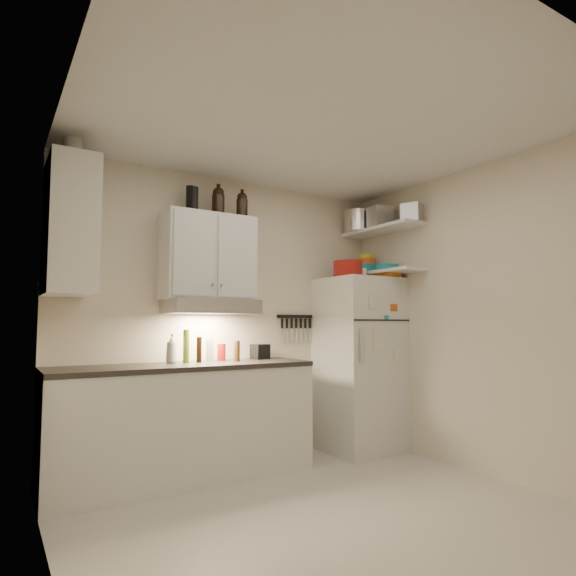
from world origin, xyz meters
TOP-DOWN VIEW (x-y plane):
  - floor at (0.00, 0.00)m, footprint 3.20×3.00m
  - ceiling at (0.00, 0.00)m, footprint 3.20×3.00m
  - back_wall at (0.00, 1.51)m, footprint 3.20×0.02m
  - left_wall at (-1.61, 0.00)m, footprint 0.02×3.00m
  - right_wall at (1.61, 0.00)m, footprint 0.02×3.00m
  - base_cabinet at (-0.55, 1.20)m, footprint 2.10×0.60m
  - countertop at (-0.55, 1.20)m, footprint 2.10×0.62m
  - upper_cabinet at (-0.30, 1.33)m, footprint 0.80×0.33m
  - side_cabinet at (-1.44, 1.20)m, footprint 0.33×0.55m
  - range_hood at (-0.30, 1.27)m, footprint 0.76×0.46m
  - fridge at (1.25, 1.16)m, footprint 0.70×0.68m
  - shelf_hi at (1.45, 1.02)m, footprint 0.30×0.95m
  - shelf_lo at (1.45, 1.02)m, footprint 0.30×0.95m
  - knife_strip at (0.70, 1.49)m, footprint 0.42×0.02m
  - dutch_oven at (1.10, 1.14)m, footprint 0.30×0.30m
  - book_stack at (1.43, 0.95)m, footprint 0.21×0.25m
  - spice_jar at (1.24, 1.07)m, footprint 0.07×0.07m
  - stock_pot at (1.38, 1.29)m, footprint 0.33×0.33m
  - tin_a at (1.41, 1.00)m, footprint 0.24×0.22m
  - tin_b at (1.50, 0.65)m, footprint 0.23×0.23m
  - bowl_teal at (1.45, 1.28)m, footprint 0.24×0.24m
  - bowl_orange at (1.45, 1.26)m, footprint 0.19×0.19m
  - bowl_yellow at (1.45, 1.26)m, footprint 0.15×0.15m
  - plates at (1.46, 0.97)m, footprint 0.27×0.27m
  - growler_a at (-0.22, 1.32)m, footprint 0.12×0.12m
  - growler_b at (0.00, 1.29)m, footprint 0.12×0.12m
  - thermos_a at (-0.46, 1.35)m, footprint 0.10×0.10m
  - thermos_b at (-0.45, 1.32)m, footprint 0.10×0.10m
  - side_jar at (-1.44, 1.19)m, footprint 0.16×0.16m
  - soap_bottle at (-0.63, 1.30)m, footprint 0.12×0.12m
  - pepper_mill at (-0.08, 1.21)m, footprint 0.07×0.07m
  - oil_bottle at (-0.50, 1.30)m, footprint 0.07×0.07m
  - vinegar_bottle at (-0.40, 1.27)m, footprint 0.05×0.05m
  - clear_bottle at (-0.29, 1.31)m, footprint 0.08×0.08m
  - red_jar at (-0.16, 1.35)m, footprint 0.09×0.09m
  - caddy at (0.23, 1.36)m, footprint 0.18×0.15m

SIDE VIEW (x-z plane):
  - floor at x=0.00m, z-range -0.02..0.00m
  - base_cabinet at x=-0.55m, z-range 0.00..0.88m
  - fridge at x=1.25m, z-range 0.00..1.70m
  - countertop at x=-0.55m, z-range 0.88..0.92m
  - caddy at x=0.23m, z-range 0.92..1.06m
  - red_jar at x=-0.16m, z-range 0.92..1.07m
  - pepper_mill at x=-0.08m, z-range 0.92..1.10m
  - clear_bottle at x=-0.29m, z-range 0.92..1.11m
  - vinegar_bottle at x=-0.40m, z-range 0.92..1.13m
  - soap_bottle at x=-0.63m, z-range 0.92..1.19m
  - oil_bottle at x=-0.50m, z-range 0.92..1.20m
  - back_wall at x=0.00m, z-range 0.00..2.60m
  - left_wall at x=-1.61m, z-range 0.00..2.60m
  - right_wall at x=1.61m, z-range 0.00..2.60m
  - knife_strip at x=0.70m, z-range 1.31..1.33m
  - range_hood at x=-0.30m, z-range 1.33..1.45m
  - book_stack at x=1.43m, z-range 1.70..1.78m
  - spice_jar at x=1.24m, z-range 1.70..1.80m
  - shelf_lo at x=1.45m, z-range 1.75..1.77m
  - dutch_oven at x=1.10m, z-range 1.70..1.87m
  - plates at x=1.46m, z-range 1.77..1.83m
  - bowl_teal at x=1.45m, z-range 1.77..1.87m
  - upper_cabinet at x=-0.30m, z-range 1.45..2.20m
  - bowl_orange at x=1.45m, z-range 1.87..1.93m
  - side_cabinet at x=-1.44m, z-range 1.45..2.45m
  - bowl_yellow at x=1.45m, z-range 1.93..1.98m
  - shelf_hi at x=1.45m, z-range 2.19..2.22m
  - tin_b at x=1.50m, z-range 2.21..2.39m
  - thermos_b at x=-0.45m, z-range 2.20..2.43m
  - thermos_a at x=-0.46m, z-range 2.20..2.44m
  - tin_a at x=1.41m, z-range 2.21..2.42m
  - growler_b at x=0.00m, z-range 2.20..2.45m
  - stock_pot at x=1.38m, z-range 2.21..2.44m
  - growler_a at x=-0.22m, z-range 2.20..2.47m
  - side_jar at x=-1.44m, z-range 2.45..2.63m
  - ceiling at x=0.00m, z-range 2.60..2.62m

